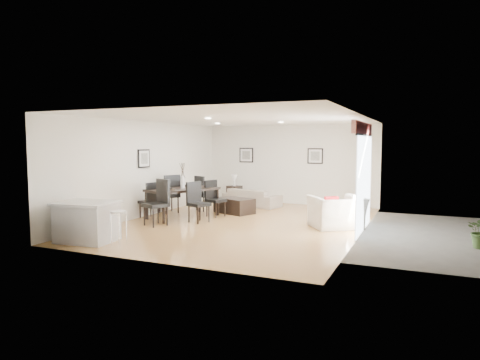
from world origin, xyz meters
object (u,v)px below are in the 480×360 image
at_px(dining_chair_wnear, 151,198).
at_px(dining_chair_head, 159,200).
at_px(dining_chair_wfar, 170,192).
at_px(sofa, 252,197).
at_px(kitchen_island, 87,221).
at_px(side_table, 234,194).
at_px(dining_chair_enear, 197,200).
at_px(dining_chair_foot, 203,191).
at_px(coffee_table, 235,206).
at_px(bar_stool, 119,216).
at_px(armchair, 337,212).
at_px(dining_table, 183,191).
at_px(dining_chair_efar, 214,196).

xyz_separation_m(dining_chair_wnear, dining_chair_head, (0.74, -0.70, 0.09)).
distance_m(dining_chair_wfar, dining_chair_head, 1.82).
relative_size(sofa, dining_chair_wnear, 1.93).
height_order(dining_chair_wnear, kitchen_island, dining_chair_wnear).
relative_size(dining_chair_wnear, dining_chair_wfar, 0.88).
relative_size(dining_chair_wfar, side_table, 2.04).
bearing_deg(dining_chair_enear, dining_chair_foot, 45.37).
relative_size(dining_chair_wnear, coffee_table, 0.90).
xyz_separation_m(dining_chair_wfar, bar_stool, (1.23, -3.81, -0.04)).
xyz_separation_m(dining_chair_enear, kitchen_island, (-1.02, -2.90, -0.16)).
xyz_separation_m(armchair, dining_table, (-4.26, -0.22, 0.35)).
bearing_deg(armchair, dining_chair_efar, -40.36).
distance_m(dining_chair_foot, coffee_table, 1.14).
bearing_deg(kitchen_island, armchair, 31.86).
distance_m(dining_chair_enear, kitchen_island, 3.08).
relative_size(sofa, side_table, 3.45).
height_order(armchair, dining_chair_wnear, dining_chair_wnear).
xyz_separation_m(dining_table, bar_stool, (0.53, -3.36, -0.13)).
distance_m(dining_chair_wfar, dining_chair_efar, 1.41).
xyz_separation_m(dining_chair_efar, dining_chair_foot, (-0.75, 0.71, 0.03)).
bearing_deg(dining_chair_wfar, bar_stool, 46.94).
bearing_deg(dining_chair_head, dining_chair_foot, 114.29).
height_order(sofa, dining_chair_wfar, dining_chair_wfar).
height_order(dining_chair_enear, dining_chair_head, dining_chair_head).
relative_size(dining_chair_wfar, dining_chair_efar, 1.12).
xyz_separation_m(dining_chair_foot, bar_stool, (0.57, -4.59, 0.00)).
xyz_separation_m(dining_chair_head, coffee_table, (0.99, 2.46, -0.43)).
bearing_deg(sofa, dining_chair_head, 90.55).
bearing_deg(dining_table, side_table, 113.56).
height_order(dining_chair_wnear, side_table, dining_chair_wnear).
bearing_deg(coffee_table, dining_chair_head, -90.84).
bearing_deg(dining_chair_enear, armchair, -57.61).
xyz_separation_m(dining_chair_wnear, dining_chair_efar, (1.41, 1.04, 0.01)).
distance_m(armchair, side_table, 5.43).
bearing_deg(bar_stool, sofa, 86.04).
distance_m(armchair, dining_chair_foot, 4.42).
relative_size(dining_table, dining_chair_efar, 2.14).
relative_size(dining_chair_head, bar_stool, 1.65).
height_order(sofa, coffee_table, sofa).
xyz_separation_m(coffee_table, kitchen_island, (-1.35, -4.60, 0.20)).
distance_m(coffee_table, side_table, 2.55).
bearing_deg(dining_table, sofa, 94.28).
distance_m(coffee_table, kitchen_island, 4.80).
relative_size(dining_chair_head, dining_chair_foot, 1.08).
relative_size(armchair, bar_stool, 1.70).
relative_size(dining_chair_foot, kitchen_island, 0.83).
bearing_deg(bar_stool, dining_chair_foot, 97.07).
xyz_separation_m(dining_chair_head, side_table, (-0.07, 4.78, -0.37)).
xyz_separation_m(dining_chair_enear, dining_chair_efar, (0.00, 0.98, -0.02)).
distance_m(dining_table, dining_chair_efar, 0.89).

